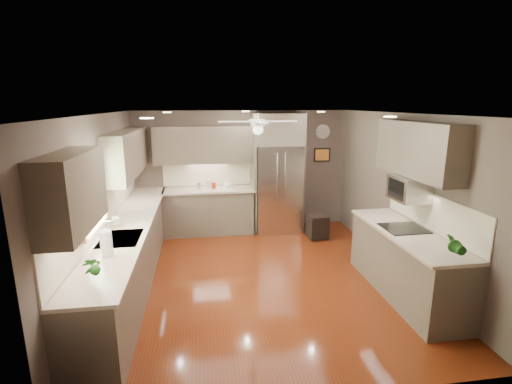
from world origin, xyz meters
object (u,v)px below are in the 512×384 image
object	(u,v)px
canister_d	(214,185)
microwave	(409,188)
canister_b	(199,186)
potted_plant_left	(91,267)
bowl	(228,187)
soap_bottle	(116,220)
potted_plant_right	(455,245)
refrigerator	(278,175)
stool	(317,227)
canister_c	(208,184)
paper_towel	(106,244)

from	to	relation	value
canister_d	microwave	distance (m)	3.87
canister_b	potted_plant_left	xyz separation A→B (m)	(-1.02, -3.93, 0.09)
bowl	microwave	distance (m)	3.67
canister_d	soap_bottle	size ratio (longest dim) A/B	0.61
bowl	canister_d	bearing A→B (deg)	176.05
potted_plant_right	refrigerator	world-z (taller)	refrigerator
potted_plant_right	microwave	distance (m)	1.27
canister_d	potted_plant_right	world-z (taller)	potted_plant_right
canister_b	microwave	world-z (taller)	microwave
soap_bottle	bowl	size ratio (longest dim) A/B	1.00
canister_b	soap_bottle	xyz separation A→B (m)	(-1.15, -2.20, 0.03)
potted_plant_right	refrigerator	xyz separation A→B (m)	(-1.20, 3.92, 0.07)
canister_b	potted_plant_left	bearing A→B (deg)	-104.58
soap_bottle	refrigerator	xyz separation A→B (m)	(2.78, 2.16, 0.15)
potted_plant_right	stool	bearing A→B (deg)	98.65
canister_c	bowl	size ratio (longest dim) A/B	1.01
potted_plant_right	stool	xyz separation A→B (m)	(-0.50, 3.30, -0.88)
canister_d	potted_plant_right	size ratio (longest dim) A/B	0.34
soap_bottle	microwave	distance (m)	4.16
refrigerator	stool	size ratio (longest dim) A/B	5.34
canister_b	microwave	xyz separation A→B (m)	(2.95, -2.75, 0.47)
canister_b	stool	distance (m)	2.53
canister_d	refrigerator	xyz separation A→B (m)	(1.32, -0.07, 0.19)
canister_b	potted_plant_right	size ratio (longest dim) A/B	0.36
bowl	refrigerator	bearing A→B (deg)	-2.96
refrigerator	canister_c	bearing A→B (deg)	177.82
microwave	stool	size ratio (longest dim) A/B	1.20
canister_b	soap_bottle	bearing A→B (deg)	-117.64
canister_b	stool	size ratio (longest dim) A/B	0.27
soap_bottle	paper_towel	size ratio (longest dim) A/B	0.59
soap_bottle	potted_plant_right	distance (m)	4.35
canister_b	canister_d	xyz separation A→B (m)	(0.31, 0.03, -0.01)
canister_b	canister_c	xyz separation A→B (m)	(0.20, 0.01, 0.02)
canister_c	paper_towel	distance (m)	3.50
canister_c	potted_plant_left	size ratio (longest dim) A/B	0.61
bowl	microwave	xyz separation A→B (m)	(2.36, -2.76, 0.52)
microwave	paper_towel	xyz separation A→B (m)	(-3.99, -0.52, -0.40)
potted_plant_right	bowl	xyz separation A→B (m)	(-2.23, 3.97, -0.15)
stool	soap_bottle	bearing A→B (deg)	-156.05
potted_plant_left	refrigerator	world-z (taller)	refrigerator
refrigerator	stool	world-z (taller)	refrigerator
bowl	stool	bearing A→B (deg)	-21.19
potted_plant_left	paper_towel	size ratio (longest dim) A/B	0.98
soap_bottle	potted_plant_right	size ratio (longest dim) A/B	0.56
canister_c	canister_b	bearing A→B (deg)	-176.47
canister_b	canister_c	bearing A→B (deg)	3.53
microwave	soap_bottle	bearing A→B (deg)	172.42
potted_plant_left	canister_b	bearing A→B (deg)	75.42
soap_bottle	stool	distance (m)	3.89
microwave	stool	xyz separation A→B (m)	(-0.63, 2.09, -1.24)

